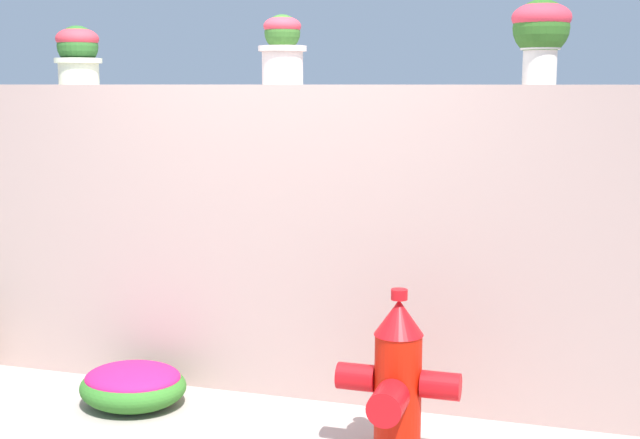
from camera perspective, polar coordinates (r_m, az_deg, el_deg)
stone_wall at (r=5.01m, az=-2.03°, el=-1.35°), size 6.40×0.37×1.81m
potted_plant_1 at (r=5.53m, az=-15.96°, el=10.78°), size 0.29×0.29×0.36m
potted_plant_2 at (r=4.94m, az=-2.54°, el=11.52°), size 0.28×0.28×0.39m
potted_plant_3 at (r=4.71m, az=14.64°, el=12.22°), size 0.31×0.31×0.44m
fire_hydrant at (r=4.18m, az=5.20°, el=-10.95°), size 0.60×0.48×0.84m
flower_bush_left at (r=5.01m, az=-12.45°, el=-10.75°), size 0.61×0.55×0.24m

